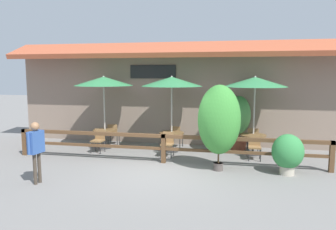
# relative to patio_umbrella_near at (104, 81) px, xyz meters

# --- Properties ---
(ground_plane) EXTENTS (60.00, 60.00, 0.00)m
(ground_plane) POSITION_rel_patio_umbrella_near_xyz_m (2.72, -2.67, -2.63)
(ground_plane) COLOR slate
(building_facade) EXTENTS (14.28, 1.49, 4.23)m
(building_facade) POSITION_rel_patio_umbrella_near_xyz_m (2.72, 1.43, -0.47)
(building_facade) COLOR gray
(building_facade) RESTS_ON ground
(patio_railing) EXTENTS (10.40, 0.14, 0.95)m
(patio_railing) POSITION_rel_patio_umbrella_near_xyz_m (2.72, -1.62, -1.94)
(patio_railing) COLOR brown
(patio_railing) RESTS_ON ground
(patio_umbrella_near) EXTENTS (2.26, 2.26, 2.84)m
(patio_umbrella_near) POSITION_rel_patio_umbrella_near_xyz_m (0.00, 0.00, 0.00)
(patio_umbrella_near) COLOR #B7B2A8
(patio_umbrella_near) RESTS_ON ground
(dining_table_near) EXTENTS (0.92, 0.92, 0.74)m
(dining_table_near) POSITION_rel_patio_umbrella_near_xyz_m (0.00, -0.00, -2.04)
(dining_table_near) COLOR brown
(dining_table_near) RESTS_ON ground
(chair_near_streetside) EXTENTS (0.44, 0.44, 0.87)m
(chair_near_streetside) POSITION_rel_patio_umbrella_near_xyz_m (0.02, -0.67, -2.14)
(chair_near_streetside) COLOR olive
(chair_near_streetside) RESTS_ON ground
(chair_near_wallside) EXTENTS (0.47, 0.47, 0.87)m
(chair_near_wallside) POSITION_rel_patio_umbrella_near_xyz_m (0.08, 0.67, -2.14)
(chair_near_wallside) COLOR olive
(chair_near_wallside) RESTS_ON ground
(patio_umbrella_middle) EXTENTS (2.26, 2.26, 2.84)m
(patio_umbrella_middle) POSITION_rel_patio_umbrella_near_xyz_m (2.68, -0.03, 0.00)
(patio_umbrella_middle) COLOR #B7B2A8
(patio_umbrella_middle) RESTS_ON ground
(dining_table_middle) EXTENTS (0.92, 0.92, 0.74)m
(dining_table_middle) POSITION_rel_patio_umbrella_near_xyz_m (2.68, -0.03, -2.04)
(dining_table_middle) COLOR brown
(dining_table_middle) RESTS_ON ground
(chair_middle_streetside) EXTENTS (0.43, 0.43, 0.87)m
(chair_middle_streetside) POSITION_rel_patio_umbrella_near_xyz_m (2.68, -0.76, -2.14)
(chair_middle_streetside) COLOR olive
(chair_middle_streetside) RESTS_ON ground
(chair_middle_wallside) EXTENTS (0.47, 0.47, 0.87)m
(chair_middle_wallside) POSITION_rel_patio_umbrella_near_xyz_m (2.73, 0.69, -2.14)
(chair_middle_wallside) COLOR olive
(chair_middle_wallside) RESTS_ON ground
(patio_umbrella_far) EXTENTS (2.26, 2.26, 2.84)m
(patio_umbrella_far) POSITION_rel_patio_umbrella_near_xyz_m (5.66, 0.11, 0.00)
(patio_umbrella_far) COLOR #B7B2A8
(patio_umbrella_far) RESTS_ON ground
(dining_table_far) EXTENTS (0.92, 0.92, 0.74)m
(dining_table_far) POSITION_rel_patio_umbrella_near_xyz_m (5.66, 0.11, -2.04)
(dining_table_far) COLOR brown
(dining_table_far) RESTS_ON ground
(chair_far_streetside) EXTENTS (0.42, 0.42, 0.87)m
(chair_far_streetside) POSITION_rel_patio_umbrella_near_xyz_m (5.68, -0.59, -2.14)
(chair_far_streetside) COLOR olive
(chair_far_streetside) RESTS_ON ground
(chair_far_wallside) EXTENTS (0.42, 0.42, 0.87)m
(chair_far_wallside) POSITION_rel_patio_umbrella_near_xyz_m (5.69, 0.81, -2.14)
(chair_far_wallside) COLOR olive
(chair_far_wallside) RESTS_ON ground
(potted_plant_broad_leaf) EXTENTS (0.91, 0.82, 1.20)m
(potted_plant_broad_leaf) POSITION_rel_patio_umbrella_near_xyz_m (6.52, -2.11, -1.98)
(potted_plant_broad_leaf) COLOR #B7AD99
(potted_plant_broad_leaf) RESTS_ON ground
(potted_plant_entrance_palm) EXTENTS (1.28, 1.15, 2.61)m
(potted_plant_entrance_palm) POSITION_rel_patio_umbrella_near_xyz_m (4.53, -2.11, -1.08)
(potted_plant_entrance_palm) COLOR #564C47
(potted_plant_entrance_palm) RESTS_ON ground
(potted_plant_tall_tropical) EXTENTS (0.91, 0.82, 2.08)m
(potted_plant_tall_tropical) POSITION_rel_patio_umbrella_near_xyz_m (5.13, 0.88, -1.44)
(potted_plant_tall_tropical) COLOR brown
(potted_plant_tall_tropical) RESTS_ON ground
(pedestrian) EXTENTS (0.26, 0.58, 1.67)m
(pedestrian) POSITION_rel_patio_umbrella_near_xyz_m (-0.14, -4.30, -1.56)
(pedestrian) COLOR #42382D
(pedestrian) RESTS_ON ground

